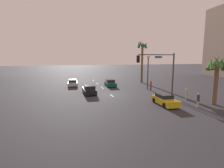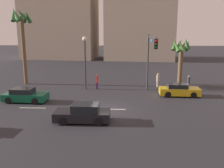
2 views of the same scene
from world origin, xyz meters
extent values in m
plane|color=#28282D|center=(0.00, 0.00, 0.00)|extent=(220.00, 220.00, 0.00)
cube|color=silver|center=(-6.66, 0.00, 0.01)|extent=(2.44, 0.14, 0.01)
cube|color=silver|center=(0.77, 0.00, 0.01)|extent=(1.93, 0.14, 0.01)
cube|color=gold|center=(7.50, 5.05, 0.52)|extent=(4.27, 1.82, 0.72)
cube|color=black|center=(7.24, 5.06, 1.11)|extent=(2.07, 1.55, 0.46)
cylinder|color=black|center=(8.83, 5.80, 0.32)|extent=(0.65, 0.24, 0.64)
cylinder|color=black|center=(8.78, 4.21, 0.32)|extent=(0.65, 0.24, 0.64)
cylinder|color=black|center=(6.21, 5.88, 0.32)|extent=(0.65, 0.24, 0.64)
cylinder|color=black|center=(6.17, 4.29, 0.32)|extent=(0.65, 0.24, 0.64)
cube|color=black|center=(-1.56, -3.15, 0.50)|extent=(4.23, 1.88, 0.69)
cube|color=black|center=(-1.30, -3.15, 1.13)|extent=(2.04, 1.62, 0.57)
cylinder|color=black|center=(-2.84, -4.02, 0.32)|extent=(0.64, 0.23, 0.64)
cylinder|color=black|center=(-2.87, -2.32, 0.32)|extent=(0.64, 0.23, 0.64)
cylinder|color=black|center=(-0.24, -3.98, 0.32)|extent=(0.64, 0.23, 0.64)
cylinder|color=black|center=(-0.27, -2.28, 0.32)|extent=(0.64, 0.23, 0.64)
cube|color=#0F5138|center=(-8.07, 1.98, 0.50)|extent=(4.31, 2.03, 0.69)
cube|color=black|center=(-8.33, 1.99, 1.10)|extent=(2.11, 1.70, 0.51)
cylinder|color=black|center=(-6.72, 2.76, 0.32)|extent=(0.65, 0.25, 0.64)
cylinder|color=black|center=(-6.81, 1.06, 0.32)|extent=(0.65, 0.25, 0.64)
cylinder|color=black|center=(-9.34, 2.90, 0.32)|extent=(0.65, 0.25, 0.64)
cylinder|color=black|center=(-9.42, 1.19, 0.32)|extent=(0.65, 0.25, 0.64)
cylinder|color=#38383D|center=(4.31, 8.10, 3.22)|extent=(0.20, 0.20, 6.44)
cylinder|color=#38383D|center=(4.42, 5.37, 6.19)|extent=(0.33, 5.48, 0.12)
cube|color=black|center=(4.52, 2.63, 5.62)|extent=(0.33, 0.33, 0.95)
sphere|color=red|center=(4.53, 2.45, 5.91)|extent=(0.20, 0.20, 0.20)
sphere|color=#392605|center=(4.53, 2.45, 5.61)|extent=(0.20, 0.20, 0.20)
sphere|color=black|center=(4.53, 2.45, 5.31)|extent=(0.20, 0.20, 0.20)
cube|color=#1959B2|center=(4.41, 5.64, 5.87)|extent=(0.08, 1.10, 0.28)
cylinder|color=#2D2D33|center=(-3.06, 7.81, 2.84)|extent=(0.18, 0.18, 5.68)
sphere|color=#F2EACC|center=(-3.06, 7.81, 5.96)|extent=(0.56, 0.56, 0.56)
cylinder|color=#B2A58C|center=(9.27, 8.35, 0.35)|extent=(0.34, 0.34, 0.70)
cylinder|color=#333338|center=(9.27, 8.35, 1.08)|extent=(0.46, 0.46, 0.76)
sphere|color=tan|center=(9.27, 8.35, 1.57)|extent=(0.21, 0.21, 0.21)
cylinder|color=#B2A58C|center=(5.76, 9.45, 0.37)|extent=(0.38, 0.38, 0.74)
cylinder|color=#B2A58C|center=(5.76, 9.45, 1.14)|extent=(0.50, 0.50, 0.81)
sphere|color=tan|center=(5.76, 9.45, 1.66)|extent=(0.22, 0.22, 0.22)
cylinder|color=#59266B|center=(-1.68, 7.80, 0.39)|extent=(0.31, 0.31, 0.77)
cylinder|color=#BF3833|center=(-1.68, 7.80, 1.20)|extent=(0.42, 0.42, 0.84)
sphere|color=tan|center=(-1.68, 7.80, 1.73)|extent=(0.23, 0.23, 0.23)
cylinder|color=brown|center=(8.81, 11.12, 2.53)|extent=(0.55, 0.55, 5.06)
cone|color=#38702D|center=(9.58, 11.24, 5.06)|extent=(0.76, 1.45, 1.56)
cone|color=#38702D|center=(9.21, 11.77, 5.01)|extent=(1.25, 1.06, 1.62)
cone|color=#38702D|center=(8.67, 11.78, 5.23)|extent=(1.22, 0.79, 1.46)
cone|color=#38702D|center=(8.05, 11.59, 5.28)|extent=(1.17, 1.43, 1.86)
cone|color=#38702D|center=(8.09, 10.74, 5.01)|extent=(1.18, 1.56, 1.63)
cone|color=#38702D|center=(8.65, 10.42, 5.04)|extent=(1.23, 0.80, 1.53)
cone|color=#38702D|center=(9.36, 10.60, 5.30)|extent=(1.28, 1.30, 1.57)
cylinder|color=brown|center=(-11.45, 10.37, 4.32)|extent=(0.48, 0.48, 8.64)
cone|color=#2D6633|center=(-10.62, 10.33, 8.63)|extent=(0.64, 1.55, 1.62)
cone|color=#2D6633|center=(-11.08, 11.03, 8.57)|extent=(1.57, 1.22, 1.44)
cone|color=#2D6633|center=(-11.87, 11.10, 8.61)|extent=(1.72, 1.32, 1.50)
cone|color=#2D6633|center=(-12.37, 10.21, 8.90)|extent=(0.79, 1.44, 1.92)
cone|color=#2D6633|center=(-11.77, 9.59, 8.86)|extent=(1.47, 1.04, 1.73)
cone|color=#2D6633|center=(-11.15, 9.79, 8.92)|extent=(1.39, 1.08, 1.36)
cube|color=#B2A38E|center=(5.47, 43.05, 14.16)|extent=(17.88, 15.15, 28.31)
cube|color=#B2A38E|center=(-15.26, 43.48, 10.63)|extent=(19.10, 12.32, 21.26)
camera|label=1|loc=(26.29, -6.60, 5.82)|focal=28.18mm
camera|label=2|loc=(1.65, -20.62, 6.66)|focal=39.02mm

